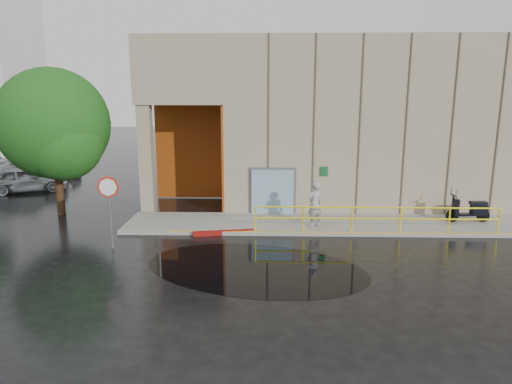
# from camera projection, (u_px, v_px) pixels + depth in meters

# --- Properties ---
(ground) EXTENTS (120.00, 120.00, 0.00)m
(ground) POSITION_uv_depth(u_px,v_px,m) (268.00, 264.00, 15.07)
(ground) COLOR black
(ground) RESTS_ON ground
(sidewalk) EXTENTS (20.00, 3.00, 0.15)m
(sidewalk) POSITION_uv_depth(u_px,v_px,m) (362.00, 224.00, 19.34)
(sidewalk) COLOR gray
(sidewalk) RESTS_ON ground
(building) EXTENTS (20.00, 10.17, 8.00)m
(building) POSITION_uv_depth(u_px,v_px,m) (362.00, 117.00, 24.76)
(building) COLOR gray
(building) RESTS_ON ground
(guardrail) EXTENTS (9.56, 0.06, 1.03)m
(guardrail) POSITION_uv_depth(u_px,v_px,m) (376.00, 219.00, 17.89)
(guardrail) COLOR #FFEC0D
(guardrail) RESTS_ON sidewalk
(person) EXTENTS (0.82, 0.75, 1.89)m
(person) POSITION_uv_depth(u_px,v_px,m) (315.00, 204.00, 18.51)
(person) COLOR #9A9A9E
(person) RESTS_ON sidewalk
(scooter) EXTENTS (1.87, 0.67, 1.43)m
(scooter) POSITION_uv_depth(u_px,v_px,m) (469.00, 203.00, 19.26)
(scooter) COLOR black
(scooter) RESTS_ON sidewalk
(stop_sign) EXTENTS (0.81, 0.10, 2.68)m
(stop_sign) POSITION_uv_depth(u_px,v_px,m) (109.00, 196.00, 16.17)
(stop_sign) COLOR slate
(stop_sign) RESTS_ON ground
(red_curb) EXTENTS (2.39, 0.60, 0.18)m
(red_curb) POSITION_uv_depth(u_px,v_px,m) (224.00, 233.00, 18.13)
(red_curb) COLOR maroon
(red_curb) RESTS_ON ground
(puddle) EXTENTS (8.23, 6.30, 0.01)m
(puddle) POSITION_uv_depth(u_px,v_px,m) (255.00, 268.00, 14.74)
(puddle) COLOR black
(puddle) RESTS_ON ground
(car_a) EXTENTS (4.62, 3.29, 1.46)m
(car_a) POSITION_uv_depth(u_px,v_px,m) (26.00, 179.00, 25.80)
(car_a) COLOR #B0B2B7
(car_a) RESTS_ON ground
(car_c) EXTENTS (5.61, 3.61, 1.51)m
(car_c) POSITION_uv_depth(u_px,v_px,m) (38.00, 167.00, 29.67)
(car_c) COLOR #B9BDC1
(car_c) RESTS_ON ground
(tree_near) EXTENTS (4.94, 4.94, 6.65)m
(tree_near) POSITION_uv_depth(u_px,v_px,m) (56.00, 128.00, 20.23)
(tree_near) COLOR black
(tree_near) RESTS_ON ground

